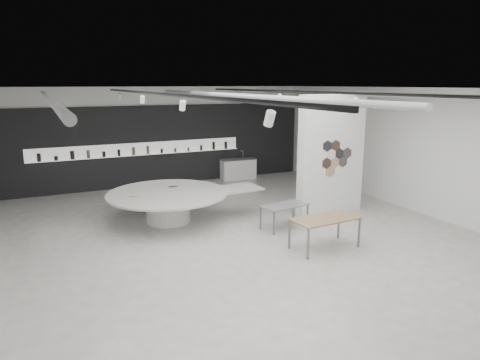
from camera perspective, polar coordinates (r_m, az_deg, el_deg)
name	(u,v)px	position (r m, az deg, el deg)	size (l,w,h in m)	color
room	(237,160)	(10.50, -0.34, 2.64)	(12.02, 14.02, 3.82)	#BBB8B0
back_wall_display	(163,145)	(17.05, -10.18, 4.55)	(11.80, 0.27, 3.10)	black
partition_column	(331,155)	(13.24, 12.07, 3.27)	(2.20, 0.38, 3.60)	white
display_island	(171,202)	(12.48, -9.25, -2.96)	(4.62, 3.73, 0.89)	white
sample_table_wood	(325,220)	(10.51, 11.27, -5.29)	(1.68, 0.91, 0.76)	olive
sample_table_stone	(284,207)	(11.82, 5.95, -3.59)	(1.38, 0.87, 0.66)	slate
kitchen_counter	(238,169)	(17.89, -0.24, 1.49)	(1.50, 0.63, 1.17)	white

